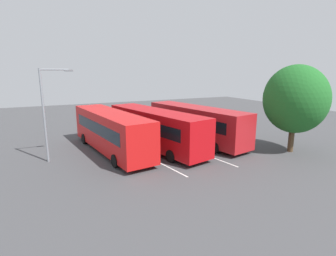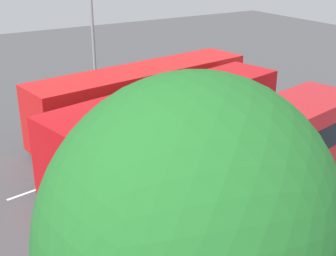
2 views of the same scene
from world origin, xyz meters
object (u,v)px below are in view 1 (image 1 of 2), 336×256
at_px(depot_tree, 295,99).
at_px(bus_center_right, 111,130).
at_px(bus_center_left, 155,128).
at_px(street_lamp, 47,109).
at_px(pedestrian, 87,123).
at_px(bus_far_left, 195,123).

bearing_deg(depot_tree, bus_center_right, 64.38).
height_order(bus_center_left, street_lamp, street_lamp).
distance_m(pedestrian, street_lamp, 9.52).
bearing_deg(pedestrian, bus_far_left, -2.46).
height_order(street_lamp, depot_tree, depot_tree).
height_order(bus_far_left, pedestrian, bus_far_left).
distance_m(bus_far_left, pedestrian, 11.70).
bearing_deg(pedestrian, bus_center_left, -22.13).
relative_size(bus_center_left, depot_tree, 1.65).
bearing_deg(bus_center_left, depot_tree, -132.76).
height_order(pedestrian, depot_tree, depot_tree).
distance_m(bus_center_left, pedestrian, 9.50).
height_order(bus_center_right, pedestrian, bus_center_right).
height_order(bus_center_left, depot_tree, depot_tree).
relative_size(bus_far_left, street_lamp, 1.73).
distance_m(bus_center_right, street_lamp, 4.96).
xyz_separation_m(bus_far_left, bus_center_left, (-0.40, 4.20, 0.00)).
xyz_separation_m(bus_far_left, depot_tree, (-6.02, -5.35, 2.49)).
distance_m(bus_center_left, depot_tree, 11.35).
height_order(bus_center_right, street_lamp, street_lamp).
height_order(bus_far_left, depot_tree, depot_tree).
distance_m(bus_center_right, pedestrian, 7.86).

